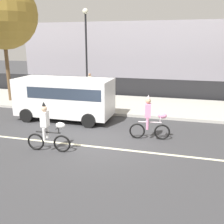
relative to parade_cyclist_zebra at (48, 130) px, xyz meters
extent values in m
plane|color=#38383A|center=(1.61, 1.34, -0.84)|extent=(80.00, 80.00, 0.00)
cube|color=beige|center=(1.61, 0.84, -0.84)|extent=(36.00, 0.14, 0.01)
cube|color=#ADAAA3|center=(1.61, 7.84, -0.77)|extent=(60.00, 5.00, 0.15)
cube|color=black|center=(1.61, 10.74, -0.14)|extent=(40.00, 0.08, 1.40)
cube|color=#99939E|center=(3.30, 19.34, 2.04)|extent=(28.00, 8.00, 5.76)
torus|color=black|center=(0.51, 0.04, -0.51)|extent=(0.67, 0.13, 0.67)
torus|color=black|center=(-0.54, -0.05, -0.51)|extent=(0.67, 0.13, 0.67)
cylinder|color=black|center=(-0.01, 0.00, -0.09)|extent=(0.97, 0.13, 0.05)
cylinder|color=black|center=(-0.16, -0.01, 0.00)|extent=(0.04, 0.04, 0.18)
cylinder|color=black|center=(0.40, 0.04, 0.02)|extent=(0.04, 0.04, 0.23)
cylinder|color=black|center=(0.40, 0.04, 0.14)|extent=(0.08, 0.50, 0.03)
ellipsoid|color=white|center=(0.49, 0.04, 0.21)|extent=(0.38, 0.23, 0.24)
cube|color=white|center=(-0.11, -0.01, 0.42)|extent=(0.27, 0.34, 0.56)
sphere|color=beige|center=(-0.11, -0.01, 0.82)|extent=(0.22, 0.22, 0.22)
cone|color=black|center=(-0.11, -0.01, 1.00)|extent=(0.14, 0.14, 0.16)
cylinder|color=white|center=(-0.10, -0.15, -0.13)|extent=(0.11, 0.11, 0.48)
cylinder|color=white|center=(-0.13, 0.13, -0.13)|extent=(0.11, 0.11, 0.48)
torus|color=black|center=(4.01, 2.35, -0.51)|extent=(0.67, 0.15, 0.67)
torus|color=black|center=(2.97, 2.22, -0.51)|extent=(0.67, 0.15, 0.67)
cylinder|color=silver|center=(3.49, 2.28, -0.09)|extent=(0.96, 0.17, 0.05)
cylinder|color=silver|center=(3.34, 2.26, 0.00)|extent=(0.04, 0.04, 0.18)
cylinder|color=silver|center=(3.91, 2.34, 0.02)|extent=(0.04, 0.04, 0.23)
cylinder|color=silver|center=(3.91, 2.34, 0.14)|extent=(0.10, 0.50, 0.03)
ellipsoid|color=pink|center=(3.99, 2.35, 0.21)|extent=(0.38, 0.24, 0.24)
cube|color=pink|center=(3.39, 2.27, 0.42)|extent=(0.28, 0.35, 0.56)
sphere|color=tan|center=(3.39, 2.27, 0.82)|extent=(0.22, 0.22, 0.22)
cone|color=silver|center=(3.39, 2.27, 1.00)|extent=(0.14, 0.14, 0.16)
cylinder|color=pink|center=(3.41, 2.13, -0.13)|extent=(0.11, 0.11, 0.48)
cylinder|color=pink|center=(3.37, 2.41, -0.13)|extent=(0.11, 0.11, 0.48)
cube|color=white|center=(-1.24, 4.04, 0.39)|extent=(5.00, 2.00, 1.90)
cube|color=#283342|center=(-0.84, 4.04, 0.74)|extent=(3.90, 2.02, 0.56)
cylinder|color=black|center=(0.46, 3.04, -0.49)|extent=(0.70, 0.22, 0.70)
cylinder|color=black|center=(0.46, 5.04, -0.49)|extent=(0.70, 0.22, 0.70)
cylinder|color=black|center=(-2.94, 3.04, -0.49)|extent=(0.70, 0.22, 0.70)
cylinder|color=black|center=(-2.94, 5.04, -0.49)|extent=(0.70, 0.22, 0.70)
cylinder|color=black|center=(-1.42, 7.91, 2.06)|extent=(0.12, 0.12, 5.50)
sphere|color=#EAEACC|center=(-1.42, 7.91, 4.99)|extent=(0.36, 0.36, 0.36)
cylinder|color=brown|center=(-6.59, 6.77, 1.31)|extent=(0.24, 0.24, 4.01)
sphere|color=olive|center=(-6.59, 6.77, 4.87)|extent=(4.41, 4.41, 4.41)
cylinder|color=#33333D|center=(-1.95, 9.83, -0.27)|extent=(0.20, 0.20, 0.85)
cube|color=beige|center=(-1.95, 9.83, 0.44)|extent=(0.32, 0.20, 0.56)
sphere|color=#9E7051|center=(-1.95, 9.83, 0.83)|extent=(0.20, 0.20, 0.20)
camera|label=1|loc=(4.74, -8.27, 3.19)|focal=42.00mm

